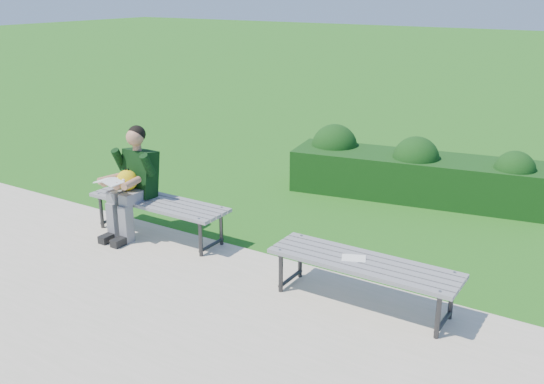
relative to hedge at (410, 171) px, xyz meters
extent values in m
plane|color=#1F7520|center=(-0.46, -2.81, -0.38)|extent=(80.00, 80.00, 0.00)
cube|color=#AEA494|center=(-0.46, -4.56, -0.37)|extent=(30.00, 3.50, 0.02)
cube|color=#1E3F15|center=(0.08, 0.01, -0.08)|extent=(3.59, 1.46, 0.60)
sphere|color=#1E3F15|center=(-1.19, -0.03, 0.19)|extent=(0.80, 0.80, 0.69)
sphere|color=#1E3F15|center=(0.09, -0.06, 0.19)|extent=(0.76, 0.76, 0.65)
sphere|color=#1E3F15|center=(1.38, 0.10, 0.19)|extent=(0.62, 0.62, 0.54)
cube|color=slate|center=(-1.99, -3.26, 0.07)|extent=(1.80, 0.08, 0.04)
cube|color=slate|center=(-1.99, -3.16, 0.07)|extent=(1.80, 0.08, 0.04)
cube|color=slate|center=(-1.99, -3.05, 0.07)|extent=(1.80, 0.08, 0.04)
cube|color=slate|center=(-1.99, -2.95, 0.07)|extent=(1.80, 0.09, 0.04)
cube|color=slate|center=(-1.99, -2.85, 0.07)|extent=(1.80, 0.09, 0.04)
cylinder|color=#2D2D30|center=(-2.77, -3.24, -0.15)|extent=(0.04, 0.04, 0.41)
cylinder|color=#2D2D30|center=(-2.77, -2.86, -0.15)|extent=(0.04, 0.04, 0.41)
cylinder|color=#2D2D30|center=(-2.77, -3.05, 0.03)|extent=(0.04, 0.42, 0.04)
cylinder|color=#2D2D30|center=(-2.77, -3.05, -0.30)|extent=(0.04, 0.42, 0.04)
cylinder|color=gray|center=(-2.77, -3.26, 0.09)|extent=(0.02, 0.02, 0.01)
cylinder|color=gray|center=(-2.77, -2.85, 0.09)|extent=(0.02, 0.02, 0.01)
cylinder|color=#2D2D30|center=(-1.21, -3.24, -0.15)|extent=(0.04, 0.04, 0.41)
cylinder|color=#2D2D30|center=(-1.21, -2.86, -0.15)|extent=(0.04, 0.04, 0.41)
cylinder|color=#2D2D30|center=(-1.21, -3.05, 0.03)|extent=(0.04, 0.42, 0.04)
cylinder|color=#2D2D30|center=(-1.21, -3.05, -0.30)|extent=(0.04, 0.42, 0.04)
cylinder|color=gray|center=(-1.21, -3.26, 0.09)|extent=(0.02, 0.02, 0.01)
cylinder|color=gray|center=(-1.21, -2.85, 0.09)|extent=(0.02, 0.02, 0.01)
cube|color=slate|center=(0.75, -3.49, 0.07)|extent=(1.80, 0.08, 0.04)
cube|color=slate|center=(0.75, -3.39, 0.07)|extent=(1.80, 0.08, 0.04)
cube|color=slate|center=(0.75, -3.28, 0.07)|extent=(1.80, 0.08, 0.04)
cube|color=slate|center=(0.75, -3.18, 0.07)|extent=(1.80, 0.08, 0.04)
cube|color=slate|center=(0.75, -3.08, 0.07)|extent=(1.80, 0.08, 0.04)
cylinder|color=#2D2D30|center=(-0.03, -3.47, -0.15)|extent=(0.04, 0.04, 0.41)
cylinder|color=#2D2D30|center=(-0.03, -3.09, -0.15)|extent=(0.04, 0.04, 0.41)
cylinder|color=#2D2D30|center=(-0.03, -3.28, 0.03)|extent=(0.04, 0.42, 0.04)
cylinder|color=#2D2D30|center=(-0.03, -3.28, -0.30)|extent=(0.04, 0.42, 0.04)
cylinder|color=gray|center=(-0.03, -3.49, 0.09)|extent=(0.02, 0.02, 0.01)
cylinder|color=gray|center=(-0.03, -3.08, 0.09)|extent=(0.02, 0.02, 0.01)
cylinder|color=#2D2D30|center=(1.53, -3.47, -0.15)|extent=(0.04, 0.04, 0.41)
cylinder|color=#2D2D30|center=(1.53, -3.09, -0.15)|extent=(0.04, 0.04, 0.41)
cylinder|color=#2D2D30|center=(1.53, -3.28, 0.03)|extent=(0.04, 0.42, 0.04)
cylinder|color=#2D2D30|center=(1.53, -3.28, -0.30)|extent=(0.04, 0.42, 0.04)
cylinder|color=gray|center=(1.53, -3.49, 0.09)|extent=(0.02, 0.02, 0.01)
cylinder|color=gray|center=(1.53, -3.08, 0.09)|extent=(0.02, 0.02, 0.01)
cube|color=slate|center=(-2.39, -3.21, 0.16)|extent=(0.14, 0.42, 0.13)
cube|color=slate|center=(-2.19, -3.21, 0.16)|extent=(0.14, 0.42, 0.13)
cube|color=slate|center=(-2.39, -3.39, -0.13)|extent=(0.12, 0.13, 0.45)
cube|color=slate|center=(-2.19, -3.39, -0.13)|extent=(0.12, 0.13, 0.45)
cube|color=black|center=(-2.39, -3.49, -0.31)|extent=(0.11, 0.26, 0.09)
cube|color=black|center=(-2.19, -3.49, -0.31)|extent=(0.11, 0.26, 0.09)
cube|color=black|center=(-2.29, -3.01, 0.37)|extent=(0.40, 0.30, 0.59)
cylinder|color=tan|center=(-2.29, -3.03, 0.69)|extent=(0.10, 0.10, 0.08)
sphere|color=tan|center=(-2.29, -3.05, 0.82)|extent=(0.21, 0.21, 0.21)
sphere|color=black|center=(-2.29, -3.02, 0.85)|extent=(0.21, 0.21, 0.21)
cylinder|color=black|center=(-2.52, -3.11, 0.53)|extent=(0.10, 0.21, 0.30)
cylinder|color=black|center=(-2.06, -3.11, 0.53)|extent=(0.10, 0.21, 0.30)
cylinder|color=tan|center=(-2.46, -3.33, 0.36)|extent=(0.14, 0.31, 0.08)
cylinder|color=tan|center=(-2.12, -3.33, 0.36)|extent=(0.14, 0.31, 0.08)
sphere|color=tan|center=(-2.39, -3.49, 0.36)|extent=(0.09, 0.09, 0.09)
sphere|color=tan|center=(-2.19, -3.49, 0.36)|extent=(0.09, 0.09, 0.09)
sphere|color=yellow|center=(-2.29, -3.23, 0.34)|extent=(0.24, 0.24, 0.24)
cone|color=orange|center=(-2.29, -3.35, 0.33)|extent=(0.07, 0.07, 0.07)
cone|color=black|center=(-2.31, -3.22, 0.47)|extent=(0.03, 0.04, 0.08)
cone|color=black|center=(-2.28, -3.21, 0.47)|extent=(0.03, 0.04, 0.06)
sphere|color=white|center=(-2.34, -3.33, 0.37)|extent=(0.04, 0.04, 0.04)
sphere|color=white|center=(-2.25, -3.33, 0.37)|extent=(0.04, 0.04, 0.04)
cube|color=white|center=(-2.37, -3.51, 0.41)|extent=(0.15, 0.20, 0.05)
cube|color=white|center=(-2.22, -3.51, 0.41)|extent=(0.15, 0.20, 0.05)
cube|color=white|center=(0.65, -3.28, 0.09)|extent=(0.26, 0.23, 0.01)
camera|label=1|loc=(2.74, -8.03, 2.50)|focal=40.00mm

